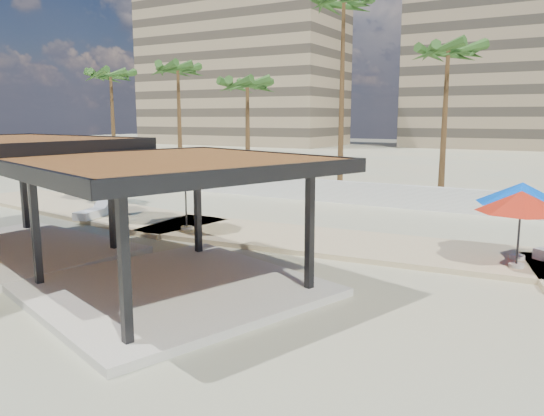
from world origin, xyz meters
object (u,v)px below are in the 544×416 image
at_px(umbrella_a, 94,153).
at_px(pavilion_central, 170,213).
at_px(lounger_a, 94,212).
at_px(umbrella_c, 521,202).

bearing_deg(umbrella_a, pavilion_central, -35.13).
height_order(umbrella_a, lounger_a, umbrella_a).
relative_size(pavilion_central, umbrella_c, 2.93).
xyz_separation_m(pavilion_central, umbrella_a, (-13.14, 9.24, 0.59)).
relative_size(umbrella_a, umbrella_c, 1.28).
bearing_deg(umbrella_a, umbrella_c, -7.52).
bearing_deg(umbrella_c, umbrella_a, 172.48).
distance_m(pavilion_central, lounger_a, 11.35).
bearing_deg(pavilion_central, umbrella_a, 163.23).
bearing_deg(umbrella_c, pavilion_central, -139.76).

